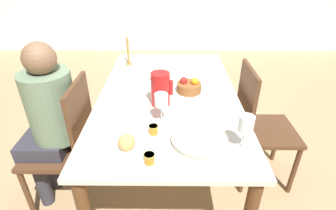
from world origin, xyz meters
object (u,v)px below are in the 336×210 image
Objects in this scene: teacup_near_person at (136,123)px; candlestick_tall at (128,52)px; red_pitcher at (160,89)px; wine_glass_juice at (161,102)px; jam_jar_amber at (149,158)px; person_seated at (49,116)px; fruit_bowl at (189,87)px; jam_jar_red at (153,129)px; bread_plate at (127,145)px; chair_opposite at (258,124)px; serving_tray at (199,140)px; wine_glass_water at (246,125)px; teacup_across at (149,79)px; chair_person_side at (68,144)px.

teacup_near_person is 0.42× the size of candlestick_tall.
red_pitcher is 0.21m from wine_glass_juice.
jam_jar_amber is (-0.05, -0.36, -0.10)m from wine_glass_juice.
person_seated reaches higher than fruit_bowl.
fruit_bowl reaches higher than jam_jar_red.
jam_jar_amber is (0.12, -0.10, 0.00)m from bread_plate.
fruit_bowl is at bearing 66.05° from jam_jar_red.
chair_opposite reaches higher than jam_jar_amber.
jam_jar_amber is at bearing -147.73° from serving_tray.
wine_glass_juice is 0.62× the size of candlestick_tall.
wine_glass_water is 1.04× the size of wine_glass_juice.
jam_jar_amber is (0.68, -0.46, 0.06)m from person_seated.
red_pitcher is at bearing 84.89° from jam_jar_red.
fruit_bowl is at bearing 64.31° from wine_glass_juice.
bread_plate is at bearing -122.95° from wine_glass_juice.
teacup_across is (-0.83, 0.25, 0.26)m from chair_opposite.
wine_glass_water is (1.06, -0.31, 0.37)m from chair_person_side.
fruit_bowl reaches higher than serving_tray.
jam_jar_red is at bearing 165.77° from wine_glass_water.
jam_jar_red is at bearing -108.23° from wine_glass_juice.
person_seated is 22.50× the size of jam_jar_amber.
serving_tray is (0.35, -0.15, -0.01)m from teacup_near_person.
chair_person_side is at bearing 165.93° from teacup_near_person.
red_pitcher reaches higher than wine_glass_water.
red_pitcher is (0.62, 0.13, 0.35)m from chair_person_side.
candlestick_tall reaches higher than chair_opposite.
wine_glass_water is at bearing -106.44° from person_seated.
chair_opposite is 1.05m from jam_jar_amber.
person_seated is at bearing 163.56° from wine_glass_water.
wine_glass_juice is 0.17m from jam_jar_red.
wine_glass_juice is 0.38m from jam_jar_amber.
wine_glass_juice is at bearing -66.52° from chair_opposite.
jam_jar_red is at bearing 46.76° from bread_plate.
person_seated is at bearing 145.97° from jam_jar_amber.
wine_glass_juice reaches higher than fruit_bowl.
teacup_across is at bearing -52.63° from person_seated.
chair_person_side is at bearing 173.79° from wine_glass_juice.
teacup_near_person is (0.49, -0.12, 0.26)m from chair_person_side.
candlestick_tall is (-0.31, 0.72, 0.00)m from red_pitcher.
jam_jar_amber is (-0.25, -0.16, 0.01)m from serving_tray.
chair_opposite is 0.60m from fruit_bowl.
serving_tray is at bearing -16.97° from jam_jar_red.
person_seated reaches higher than chair_person_side.
fruit_bowl reaches higher than bread_plate.
jam_jar_red is at bearing -34.62° from teacup_near_person.
candlestick_tall is (-0.21, 0.36, 0.09)m from teacup_across.
bread_plate is (0.56, -0.36, 0.05)m from person_seated.
jam_jar_amber is (0.07, -0.93, 0.00)m from teacup_across.
wine_glass_water is 1.09× the size of fruit_bowl.
red_pitcher reaches higher than teacup_near_person.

